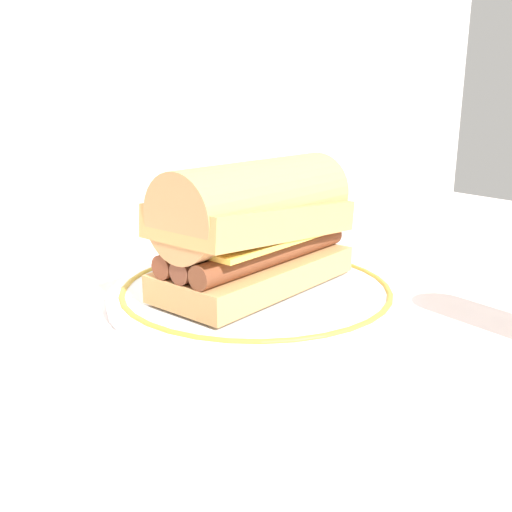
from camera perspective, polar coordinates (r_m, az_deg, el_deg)
name	(u,v)px	position (r m, az deg, el deg)	size (l,w,h in m)	color
ground_plane	(240,306)	(0.55, -1.60, -5.09)	(1.50, 1.50, 0.00)	silver
wall_back	(99,10)	(0.80, -15.44, 22.72)	(1.50, 0.02, 0.60)	beige
plate	(256,292)	(0.57, 0.00, -3.62)	(0.29, 0.29, 0.01)	white
sausage_sandwich	(256,225)	(0.55, 0.00, 3.16)	(0.23, 0.14, 0.12)	tan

